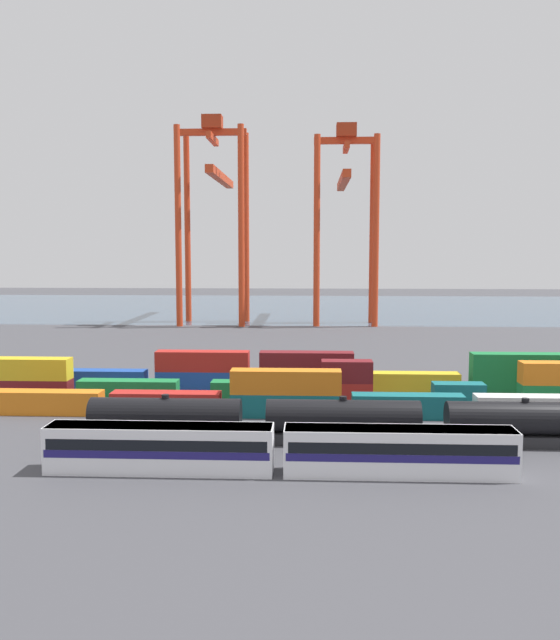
% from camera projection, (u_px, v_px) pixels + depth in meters
% --- Properties ---
extents(ground_plane, '(420.00, 420.00, 0.00)m').
position_uv_depth(ground_plane, '(319.00, 357.00, 115.51)').
color(ground_plane, '#424247').
extents(harbour_water, '(400.00, 110.00, 0.01)m').
position_uv_depth(harbour_water, '(316.00, 307.00, 217.49)').
color(harbour_water, '#384C60').
rests_on(harbour_water, ground_plane).
extents(passenger_train, '(38.31, 3.14, 3.90)m').
position_uv_depth(passenger_train, '(279.00, 448.00, 54.78)').
color(passenger_train, silver).
rests_on(passenger_train, ground_plane).
extents(freight_tank_row, '(65.23, 3.07, 4.53)m').
position_uv_depth(freight_tank_row, '(433.00, 422.00, 62.96)').
color(freight_tank_row, '#232326').
rests_on(freight_tank_row, ground_plane).
extents(shipping_container_0, '(12.10, 2.44, 2.60)m').
position_uv_depth(shipping_container_0, '(49.00, 402.00, 75.01)').
color(shipping_container_0, orange).
rests_on(shipping_container_0, ground_plane).
extents(shipping_container_1, '(12.10, 2.44, 2.60)m').
position_uv_depth(shipping_container_1, '(166.00, 404.00, 74.38)').
color(shipping_container_1, '#AD211C').
rests_on(shipping_container_1, ground_plane).
extents(shipping_container_2, '(12.10, 2.44, 2.60)m').
position_uv_depth(shipping_container_2, '(286.00, 405.00, 73.76)').
color(shipping_container_2, '#146066').
rests_on(shipping_container_2, ground_plane).
extents(shipping_container_3, '(12.10, 2.44, 2.60)m').
position_uv_depth(shipping_container_3, '(286.00, 382.00, 73.49)').
color(shipping_container_3, orange).
rests_on(shipping_container_3, shipping_container_2).
extents(shipping_container_4, '(12.10, 2.44, 2.60)m').
position_uv_depth(shipping_container_4, '(408.00, 406.00, 73.13)').
color(shipping_container_4, '#146066').
rests_on(shipping_container_4, ground_plane).
extents(shipping_container_5, '(12.10, 2.44, 2.60)m').
position_uv_depth(shipping_container_5, '(531.00, 408.00, 72.50)').
color(shipping_container_5, silver).
rests_on(shipping_container_5, ground_plane).
extents(shipping_container_7, '(12.10, 2.44, 2.60)m').
position_uv_depth(shipping_container_7, '(22.00, 390.00, 81.90)').
color(shipping_container_7, maroon).
rests_on(shipping_container_7, ground_plane).
extents(shipping_container_8, '(12.10, 2.44, 2.60)m').
position_uv_depth(shipping_container_8, '(21.00, 369.00, 81.63)').
color(shipping_container_8, gold).
rests_on(shipping_container_8, shipping_container_7).
extents(shipping_container_9, '(12.10, 2.44, 2.60)m').
position_uv_depth(shipping_container_9, '(129.00, 391.00, 81.27)').
color(shipping_container_9, '#197538').
rests_on(shipping_container_9, ground_plane).
extents(shipping_container_10, '(6.04, 2.44, 2.60)m').
position_uv_depth(shipping_container_10, '(237.00, 392.00, 80.65)').
color(shipping_container_10, '#197538').
rests_on(shipping_container_10, ground_plane).
extents(shipping_container_11, '(6.04, 2.44, 2.60)m').
position_uv_depth(shipping_container_11, '(347.00, 393.00, 80.03)').
color(shipping_container_11, '#AD211C').
rests_on(shipping_container_11, ground_plane).
extents(shipping_container_12, '(6.04, 2.44, 2.60)m').
position_uv_depth(shipping_container_12, '(347.00, 371.00, 79.76)').
color(shipping_container_12, maroon).
rests_on(shipping_container_12, shipping_container_11).
extents(shipping_container_13, '(6.04, 2.44, 2.60)m').
position_uv_depth(shipping_container_13, '(458.00, 394.00, 79.40)').
color(shipping_container_13, '#146066').
rests_on(shipping_container_13, ground_plane).
extents(shipping_container_16, '(12.10, 2.44, 2.60)m').
position_uv_depth(shipping_container_16, '(101.00, 380.00, 88.14)').
color(shipping_container_16, '#1C4299').
rests_on(shipping_container_16, ground_plane).
extents(shipping_container_17, '(12.10, 2.44, 2.60)m').
position_uv_depth(shipping_container_17, '(203.00, 381.00, 87.50)').
color(shipping_container_17, '#1C4299').
rests_on(shipping_container_17, ground_plane).
extents(shipping_container_18, '(12.10, 2.44, 2.60)m').
position_uv_depth(shipping_container_18, '(203.00, 361.00, 87.23)').
color(shipping_container_18, '#AD211C').
rests_on(shipping_container_18, shipping_container_17).
extents(shipping_container_19, '(12.10, 2.44, 2.60)m').
position_uv_depth(shipping_container_19, '(306.00, 382.00, 86.86)').
color(shipping_container_19, '#146066').
rests_on(shipping_container_19, ground_plane).
extents(shipping_container_20, '(12.10, 2.44, 2.60)m').
position_uv_depth(shipping_container_20, '(307.00, 362.00, 86.59)').
color(shipping_container_20, maroon).
rests_on(shipping_container_20, shipping_container_19).
extents(shipping_container_21, '(12.10, 2.44, 2.60)m').
position_uv_depth(shipping_container_21, '(412.00, 383.00, 86.22)').
color(shipping_container_21, gold).
rests_on(shipping_container_21, ground_plane).
extents(shipping_container_22, '(12.10, 2.44, 2.60)m').
position_uv_depth(shipping_container_22, '(518.00, 384.00, 85.58)').
color(shipping_container_22, '#197538').
rests_on(shipping_container_22, ground_plane).
extents(shipping_container_23, '(12.10, 2.44, 2.60)m').
position_uv_depth(shipping_container_23, '(519.00, 363.00, 85.31)').
color(shipping_container_23, '#197538').
rests_on(shipping_container_23, shipping_container_22).
extents(gantry_crane_west, '(16.72, 41.47, 50.93)m').
position_uv_depth(gantry_crane_west, '(215.00, 199.00, 168.10)').
color(gantry_crane_west, red).
rests_on(gantry_crane_west, ground_plane).
extents(gantry_crane_central, '(15.63, 36.99, 48.69)m').
position_uv_depth(gantry_crane_central, '(345.00, 205.00, 166.30)').
color(gantry_crane_central, red).
rests_on(gantry_crane_central, ground_plane).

